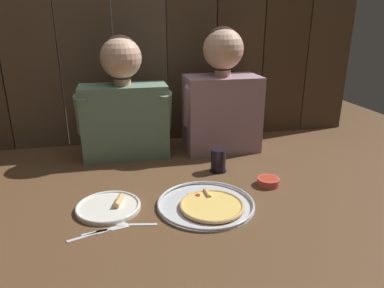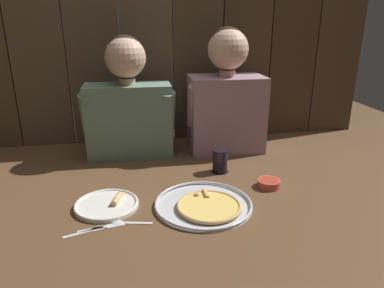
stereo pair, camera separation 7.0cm
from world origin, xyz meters
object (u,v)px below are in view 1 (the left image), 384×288
at_px(dinner_plate, 109,207).
at_px(diner_right, 222,95).
at_px(pizza_tray, 208,204).
at_px(dipping_bowl, 268,181).
at_px(diner_left, 124,102).
at_px(drinking_glass, 218,160).

xyz_separation_m(dinner_plate, diner_right, (0.58, 0.53, 0.28)).
xyz_separation_m(pizza_tray, diner_right, (0.22, 0.59, 0.28)).
xyz_separation_m(dipping_bowl, diner_right, (-0.07, 0.47, 0.27)).
height_order(diner_left, diner_right, diner_right).
bearing_deg(diner_left, dipping_bowl, -39.75).
distance_m(pizza_tray, diner_right, 0.69).
xyz_separation_m(dipping_bowl, diner_left, (-0.56, 0.47, 0.26)).
height_order(pizza_tray, diner_left, diner_left).
bearing_deg(dipping_bowl, diner_left, 140.25).
xyz_separation_m(pizza_tray, dipping_bowl, (0.29, 0.12, 0.01)).
height_order(pizza_tray, dipping_bowl, dipping_bowl).
relative_size(dinner_plate, drinking_glass, 2.23).
xyz_separation_m(dinner_plate, drinking_glass, (0.49, 0.25, 0.04)).
xyz_separation_m(pizza_tray, diner_left, (-0.27, 0.59, 0.27)).
bearing_deg(drinking_glass, pizza_tray, -112.59).
bearing_deg(dinner_plate, drinking_glass, 26.80).
relative_size(pizza_tray, diner_left, 0.62).
bearing_deg(diner_right, dipping_bowl, -81.62).
relative_size(dipping_bowl, diner_right, 0.15).
bearing_deg(dinner_plate, diner_left, 80.47).
xyz_separation_m(dinner_plate, dipping_bowl, (0.65, 0.06, 0.01)).
distance_m(dinner_plate, dipping_bowl, 0.65).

